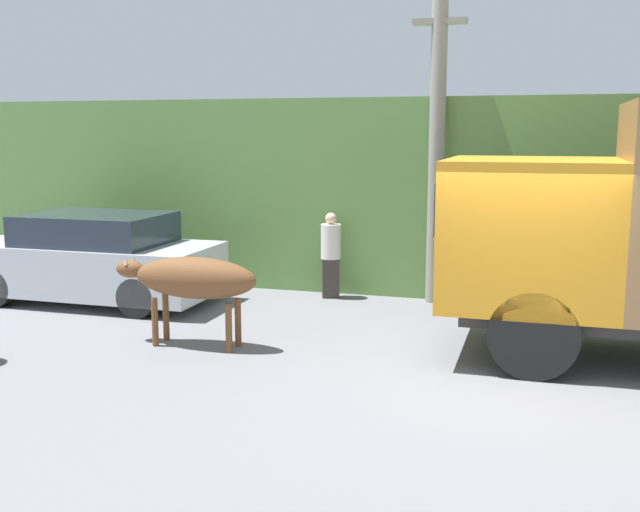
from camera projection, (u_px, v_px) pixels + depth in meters
The scene contains 6 objects.
ground_plane at pixel (511, 376), 9.22m from camera, with size 60.00×60.00×0.00m, color slate.
hillside_embankment at pixel (530, 189), 15.55m from camera, with size 32.00×6.12×3.57m.
brown_cow at pixel (192, 279), 10.35m from camera, with size 2.13×0.58×1.27m.
parked_suv at pixel (92, 259), 13.09m from camera, with size 4.39×1.86×1.56m.
pedestrian_on_hill at pixel (331, 252), 13.42m from camera, with size 0.45×0.45×1.54m.
utility_pole at pixel (437, 141), 12.76m from camera, with size 0.90×0.27×5.43m.
Camera 1 is at (0.28, -9.15, 2.98)m, focal length 42.00 mm.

